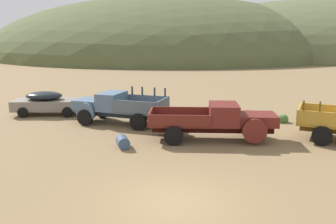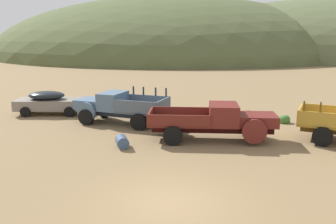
% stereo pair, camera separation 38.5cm
% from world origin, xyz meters
% --- Properties ---
extents(ground_plane, '(300.00, 300.00, 0.00)m').
position_xyz_m(ground_plane, '(0.00, 0.00, 0.00)').
color(ground_plane, olive).
extents(hill_center, '(87.74, 84.75, 28.23)m').
position_xyz_m(hill_center, '(-25.09, 81.99, 0.00)').
color(hill_center, '#4C5633').
rests_on(hill_center, ground).
extents(hill_far_left, '(82.23, 53.88, 25.67)m').
position_xyz_m(hill_far_left, '(10.52, 82.19, 0.00)').
color(hill_far_left, '#56603D').
rests_on(hill_far_left, ground).
extents(car_primer_gray, '(5.16, 3.21, 1.57)m').
position_xyz_m(car_primer_gray, '(-11.46, 10.38, 0.82)').
color(car_primer_gray, slate).
rests_on(car_primer_gray, ground).
extents(truck_chalk_blue, '(5.73, 2.65, 2.16)m').
position_xyz_m(truck_chalk_blue, '(-6.39, 9.35, 1.00)').
color(truck_chalk_blue, '#262D39').
rests_on(truck_chalk_blue, ground).
extents(truck_oxblood, '(6.70, 3.50, 1.89)m').
position_xyz_m(truck_oxblood, '(0.39, 7.61, 1.01)').
color(truck_oxblood, black).
rests_on(truck_oxblood, ground).
extents(oil_drum_by_truck, '(0.93, 1.00, 0.57)m').
position_xyz_m(oil_drum_by_truck, '(-3.90, 4.94, 0.29)').
color(oil_drum_by_truck, '#384C6B').
rests_on(oil_drum_by_truck, ground).
extents(bush_back_edge, '(0.78, 0.72, 0.62)m').
position_xyz_m(bush_back_edge, '(3.49, 12.48, 0.17)').
color(bush_back_edge, '#3D702D').
rests_on(bush_back_edge, ground).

